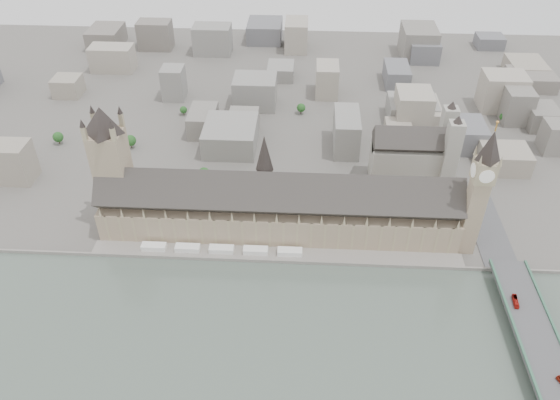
# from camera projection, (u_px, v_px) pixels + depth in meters

# --- Properties ---
(ground) EXTENTS (900.00, 900.00, 0.00)m
(ground) POSITION_uv_depth(u_px,v_px,m) (277.00, 249.00, 404.09)
(ground) COLOR #595651
(ground) RESTS_ON ground
(embankment_wall) EXTENTS (600.00, 1.50, 3.00)m
(embankment_wall) POSITION_uv_depth(u_px,v_px,m) (275.00, 261.00, 391.29)
(embankment_wall) COLOR slate
(embankment_wall) RESTS_ON ground
(river_terrace) EXTENTS (270.00, 15.00, 2.00)m
(river_terrace) POSITION_uv_depth(u_px,v_px,m) (276.00, 255.00, 397.54)
(river_terrace) COLOR slate
(river_terrace) RESTS_ON ground
(terrace_tents) EXTENTS (118.00, 7.00, 4.00)m
(terrace_tents) POSITION_uv_depth(u_px,v_px,m) (221.00, 249.00, 397.85)
(terrace_tents) COLOR white
(terrace_tents) RESTS_ON river_terrace
(palace_of_westminster) EXTENTS (265.00, 40.73, 55.44)m
(palace_of_westminster) POSITION_uv_depth(u_px,v_px,m) (278.00, 208.00, 405.90)
(palace_of_westminster) COLOR tan
(palace_of_westminster) RESTS_ON ground
(elizabeth_tower) EXTENTS (17.00, 17.00, 107.50)m
(elizabeth_tower) POSITION_uv_depth(u_px,v_px,m) (480.00, 185.00, 369.10)
(elizabeth_tower) COLOR tan
(elizabeth_tower) RESTS_ON ground
(victoria_tower) EXTENTS (30.00, 30.00, 100.00)m
(victoria_tower) POSITION_uv_depth(u_px,v_px,m) (111.00, 162.00, 396.43)
(victoria_tower) COLOR tan
(victoria_tower) RESTS_ON ground
(central_tower) EXTENTS (13.00, 13.00, 48.00)m
(central_tower) POSITION_uv_depth(u_px,v_px,m) (265.00, 164.00, 389.91)
(central_tower) COLOR #9E876D
(central_tower) RESTS_ON ground
(westminster_bridge) EXTENTS (25.00, 325.00, 10.25)m
(westminster_bridge) POSITION_uv_depth(u_px,v_px,m) (539.00, 352.00, 324.57)
(westminster_bridge) COLOR #474749
(westminster_bridge) RESTS_ON ground
(westminster_abbey) EXTENTS (68.00, 36.00, 64.00)m
(westminster_abbey) POSITION_uv_depth(u_px,v_px,m) (415.00, 155.00, 459.31)
(westminster_abbey) COLOR gray
(westminster_abbey) RESTS_ON ground
(city_skyline_inland) EXTENTS (720.00, 360.00, 38.00)m
(city_skyline_inland) POSITION_uv_depth(u_px,v_px,m) (290.00, 82.00, 586.73)
(city_skyline_inland) COLOR gray
(city_skyline_inland) RESTS_ON ground
(park_trees) EXTENTS (110.00, 30.00, 15.00)m
(park_trees) POSITION_uv_depth(u_px,v_px,m) (269.00, 192.00, 447.52)
(park_trees) COLOR #1A4719
(park_trees) RESTS_ON ground
(red_bus_north) EXTENTS (3.74, 11.46, 3.14)m
(red_bus_north) POSITION_uv_depth(u_px,v_px,m) (515.00, 301.00, 347.60)
(red_bus_north) COLOR red
(red_bus_north) RESTS_ON westminster_bridge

